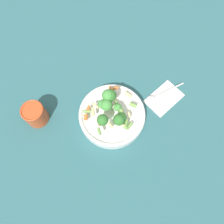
{
  "coord_description": "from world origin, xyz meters",
  "views": [
    {
      "loc": [
        0.15,
        0.26,
        0.79
      ],
      "look_at": [
        0.0,
        0.0,
        0.06
      ],
      "focal_mm": 35.0,
      "sensor_mm": 36.0,
      "label": 1
    }
  ],
  "objects": [
    {
      "name": "pasta_salad",
      "position": [
        0.0,
        -0.01,
        0.09
      ],
      "size": [
        0.2,
        0.18,
        0.08
      ],
      "color": "#8CB766",
      "rests_on": "bowl"
    },
    {
      "name": "bowl",
      "position": [
        0.0,
        0.0,
        0.02
      ],
      "size": [
        0.25,
        0.25,
        0.05
      ],
      "color": "white",
      "rests_on": "ground_plane"
    },
    {
      "name": "spoon",
      "position": [
        -0.2,
        0.01,
        0.01
      ],
      "size": [
        0.17,
        0.03,
        0.01
      ],
      "rotation": [
        0.0,
        0.0,
        12.52
      ],
      "color": "silver",
      "rests_on": "napkin"
    },
    {
      "name": "napkin",
      "position": [
        -0.22,
        0.03,
        0.0
      ],
      "size": [
        0.16,
        0.12,
        0.01
      ],
      "color": "white",
      "rests_on": "ground_plane"
    },
    {
      "name": "ground_plane",
      "position": [
        0.0,
        0.0,
        0.0
      ],
      "size": [
        3.0,
        3.0,
        0.0
      ],
      "primitive_type": "plane",
      "color": "#2D6066"
    },
    {
      "name": "cup",
      "position": [
        0.25,
        -0.14,
        0.04
      ],
      "size": [
        0.08,
        0.08,
        0.08
      ],
      "color": "#CC4C23",
      "rests_on": "ground_plane"
    }
  ]
}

